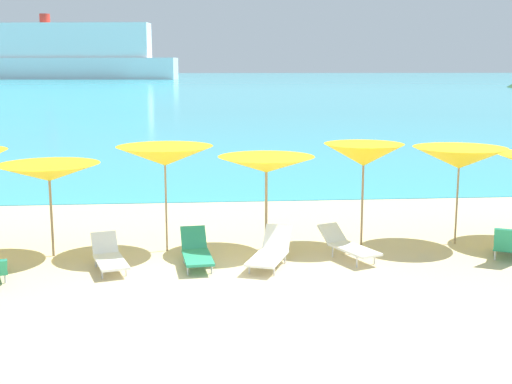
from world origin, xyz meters
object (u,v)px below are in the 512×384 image
at_px(lounge_chair_4, 508,244).
at_px(cruise_ship, 72,55).
at_px(umbrella_5, 266,165).
at_px(umbrella_6, 364,155).
at_px(umbrella_3, 49,173).
at_px(lounge_chair_8, 348,245).
at_px(umbrella_4, 165,156).
at_px(umbrella_7, 459,158).
at_px(lounge_chair_0, 270,252).
at_px(lounge_chair_11, 196,251).
at_px(lounge_chair_7, 109,256).

bearing_deg(lounge_chair_4, cruise_ship, -50.27).
xyz_separation_m(umbrella_5, umbrella_6, (2.20, 0.16, 0.17)).
relative_size(umbrella_3, lounge_chair_8, 1.35).
bearing_deg(cruise_ship, umbrella_5, -71.21).
height_order(umbrella_4, lounge_chair_4, umbrella_4).
height_order(lounge_chair_8, cruise_ship, cruise_ship).
xyz_separation_m(umbrella_3, lounge_chair_8, (6.26, -0.74, -1.52)).
height_order(umbrella_7, lounge_chair_0, umbrella_7).
bearing_deg(lounge_chair_11, lounge_chair_0, -11.48).
relative_size(umbrella_3, lounge_chair_7, 1.48).
height_order(umbrella_3, cruise_ship, cruise_ship).
distance_m(umbrella_7, lounge_chair_7, 7.98).
height_order(umbrella_6, umbrella_7, umbrella_6).
bearing_deg(umbrella_5, lounge_chair_0, -92.16).
height_order(lounge_chair_4, lounge_chair_11, lounge_chair_4).
relative_size(umbrella_6, lounge_chair_8, 1.34).
xyz_separation_m(lounge_chair_4, cruise_ship, (-46.95, 220.24, 7.74)).
height_order(umbrella_5, lounge_chair_0, umbrella_5).
bearing_deg(lounge_chair_7, umbrella_5, 4.50).
xyz_separation_m(umbrella_3, umbrella_5, (4.62, 0.17, 0.09)).
bearing_deg(umbrella_5, umbrella_7, 0.99).
relative_size(umbrella_7, lounge_chair_4, 1.54).
distance_m(lounge_chair_0, lounge_chair_11, 1.51).
distance_m(lounge_chair_8, cruise_ship, 224.32).
distance_m(lounge_chair_7, cruise_ship, 223.75).
xyz_separation_m(umbrella_6, umbrella_7, (2.18, -0.08, -0.08)).
relative_size(umbrella_3, umbrella_5, 1.10).
bearing_deg(umbrella_7, lounge_chair_7, -170.17).
relative_size(umbrella_6, lounge_chair_0, 1.34).
bearing_deg(umbrella_6, umbrella_5, -175.86).
bearing_deg(umbrella_3, umbrella_6, 2.77).
bearing_deg(umbrella_7, cruise_ship, 101.95).
bearing_deg(umbrella_3, lounge_chair_11, -17.73).
relative_size(umbrella_7, lounge_chair_0, 1.28).
xyz_separation_m(umbrella_4, lounge_chair_0, (2.15, -1.34, -1.82)).
relative_size(lounge_chair_4, lounge_chair_7, 0.91).
relative_size(umbrella_3, cruise_ship, 0.03).
height_order(umbrella_5, umbrella_7, umbrella_7).
bearing_deg(lounge_chair_0, lounge_chair_7, -159.50).
xyz_separation_m(umbrella_3, lounge_chair_11, (3.06, -0.98, -1.52)).
xyz_separation_m(umbrella_7, lounge_chair_4, (0.63, -1.32, -1.66)).
distance_m(lounge_chair_7, lounge_chair_8, 4.96).
bearing_deg(lounge_chair_11, umbrella_7, 5.96).
xyz_separation_m(umbrella_6, lounge_chair_11, (-3.76, -1.31, -1.77)).
bearing_deg(umbrella_4, umbrella_6, 1.55).
xyz_separation_m(umbrella_4, lounge_chair_4, (7.20, -1.29, -1.78)).
bearing_deg(lounge_chair_0, umbrella_6, 54.31).
height_order(lounge_chair_0, lounge_chair_11, lounge_chair_0).
bearing_deg(lounge_chair_11, lounge_chair_4, -6.58).
xyz_separation_m(umbrella_3, lounge_chair_7, (1.32, -1.08, -1.55)).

